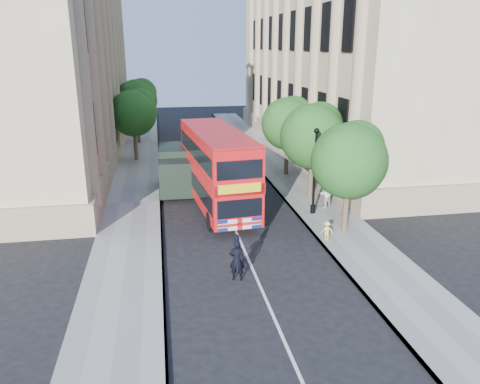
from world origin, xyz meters
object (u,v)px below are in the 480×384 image
double_decker_bus (217,167)px  lamp_post (315,175)px  box_van (176,171)px  police_constable (237,260)px  woman_pedestrian (325,193)px

double_decker_bus → lamp_post: bearing=-28.5°
box_van → double_decker_bus: bearing=-56.2°
police_constable → woman_pedestrian: bearing=-116.1°
lamp_post → police_constable: bearing=-128.7°
box_van → woman_pedestrian: 10.35m
lamp_post → box_van: lamp_post is taller
woman_pedestrian → box_van: bearing=-63.5°
lamp_post → woman_pedestrian: 1.96m
police_constable → lamp_post: bearing=-114.6°
double_decker_bus → box_van: 4.59m
lamp_post → box_van: 10.00m
double_decker_bus → police_constable: 9.78m
box_van → police_constable: size_ratio=2.94×
woman_pedestrian → double_decker_bus: bearing=-45.9°
double_decker_bus → box_van: (-2.40, 3.74, -1.14)m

